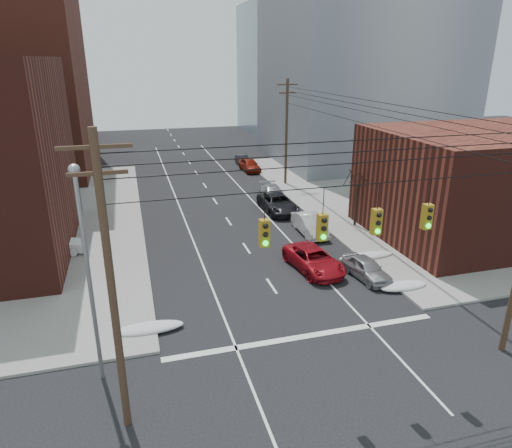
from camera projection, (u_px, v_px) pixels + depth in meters
ground at (371, 435)px, 16.56m from camera, size 160.00×160.00×0.00m
sidewalk_ne at (474, 188)px, 47.82m from camera, size 40.00×40.00×0.15m
building_brick_far at (8, 103)px, 74.86m from camera, size 22.00×18.00×12.00m
building_office at (362, 62)px, 57.68m from camera, size 22.00×20.00×25.00m
building_glass at (302, 70)px, 82.23m from camera, size 20.00×18.00×22.00m
building_storefront at (485, 184)px, 34.24m from camera, size 16.00×12.00×8.00m
utility_pole_left at (111, 285)px, 15.14m from camera, size 2.20×0.28×11.00m
utility_pole_far at (286, 131)px, 47.50m from camera, size 2.20×0.28×11.00m
traffic_signals at (350, 223)px, 16.82m from camera, size 17.00×0.42×2.02m
street_light at (86, 259)px, 17.68m from camera, size 0.44×0.44×9.32m
bare_tree at (356, 199)px, 36.29m from camera, size 2.09×2.20×4.93m
snow_nw at (148, 328)px, 22.75m from camera, size 3.50×1.08×0.42m
snow_ne at (404, 286)px, 26.96m from camera, size 3.00×1.08×0.42m
snow_east_far at (366, 256)px, 31.03m from camera, size 4.00×1.08×0.42m
red_pickup at (314, 260)px, 29.28m from camera, size 3.01×5.40×1.43m
parked_car_a at (366, 268)px, 28.21m from camera, size 2.03×4.02×1.31m
parked_car_b at (310, 224)px, 35.36m from camera, size 1.65×4.60×1.51m
parked_car_c at (278, 203)px, 40.48m from camera, size 2.63×5.60×1.55m
parked_car_d at (273, 193)px, 43.87m from camera, size 2.15×4.82×1.37m
parked_car_e at (250, 165)px, 55.15m from camera, size 2.06×4.60×1.54m
parked_car_f at (243, 160)px, 58.34m from camera, size 1.33×3.75×1.23m
lot_car_a at (55, 246)px, 31.12m from camera, size 4.08×1.62×1.32m
lot_car_b at (35, 209)px, 38.72m from camera, size 5.43×3.93×1.37m
lot_car_d at (15, 215)px, 37.33m from camera, size 4.34×3.14×1.37m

